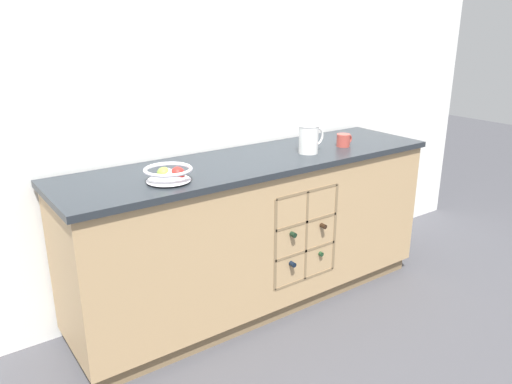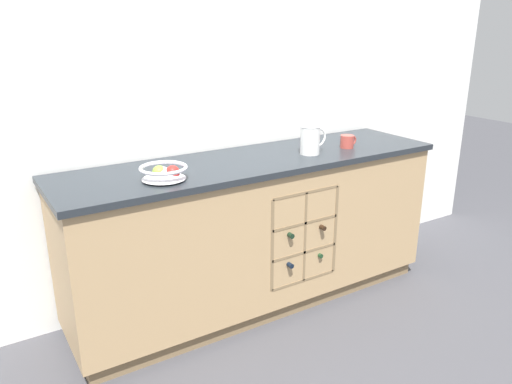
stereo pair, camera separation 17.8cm
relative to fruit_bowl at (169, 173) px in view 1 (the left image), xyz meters
The scene contains 6 objects.
ground_plane 1.16m from the fruit_bowl, 11.22° to the left, with size 14.00×14.00×0.00m, color #424247.
back_wall 0.83m from the fruit_bowl, 37.89° to the left, with size 4.68×0.06×2.55m, color white.
kitchen_island 0.81m from the fruit_bowl, 11.01° to the left, with size 2.32×0.63×0.94m.
fruit_bowl is the anchor object (origin of this frame).
white_pitcher 0.95m from the fruit_bowl, ahead, with size 0.18×0.12×0.17m.
ceramic_mug 1.24m from the fruit_bowl, ahead, with size 0.12×0.08×0.08m.
Camera 1 is at (-1.62, -2.27, 1.68)m, focal length 35.00 mm.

